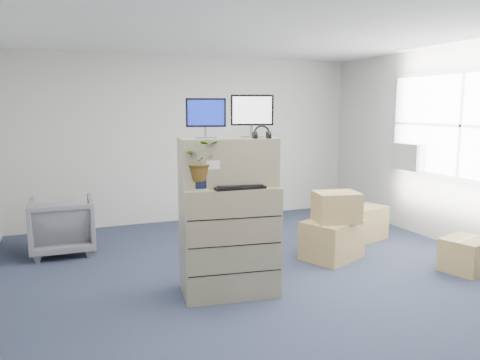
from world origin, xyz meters
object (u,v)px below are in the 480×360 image
keyboard (239,187)px  water_bottle (234,171)px  monitor_left (206,116)px  monitor_right (252,113)px  potted_plant (200,167)px  office_chair (62,223)px  filing_cabinet_lower (229,240)px

keyboard → water_bottle: (0.05, 0.25, 0.13)m
monitor_left → keyboard: size_ratio=0.78×
monitor_left → keyboard: monitor_left is taller
monitor_right → keyboard: size_ratio=0.85×
water_bottle → potted_plant: (-0.42, -0.15, 0.08)m
potted_plant → office_chair: 2.71m
office_chair → water_bottle: bearing=130.8°
filing_cabinet_lower → office_chair: bearing=135.2°
monitor_left → monitor_right: (0.49, -0.05, 0.02)m
water_bottle → office_chair: size_ratio=0.35×
monitor_right → office_chair: bearing=151.1°
monitor_left → monitor_right: monitor_right is taller
monitor_right → water_bottle: (-0.19, 0.02, -0.59)m
filing_cabinet_lower → potted_plant: size_ratio=2.77×
monitor_right → potted_plant: 0.81m
filing_cabinet_lower → water_bottle: size_ratio=3.95×
monitor_left → monitor_right: size_ratio=0.91×
keyboard → water_bottle: size_ratio=1.77×
office_chair → keyboard: bearing=126.8°
monitor_left → office_chair: bearing=138.8°
potted_plant → office_chair: (-1.27, 2.19, -0.96)m
monitor_left → keyboard: 0.79m
water_bottle → monitor_right: bearing=-7.0°
monitor_left → water_bottle: (0.30, -0.02, -0.57)m
keyboard → water_bottle: bearing=81.7°
filing_cabinet_lower → water_bottle: water_bottle is taller
monitor_left → filing_cabinet_lower: bearing=-9.3°
filing_cabinet_lower → water_bottle: bearing=45.8°
keyboard → office_chair: 2.92m
filing_cabinet_lower → keyboard: (0.04, -0.19, 0.59)m
monitor_left → potted_plant: monitor_left is taller
monitor_left → office_chair: (-1.39, 2.02, -1.45)m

